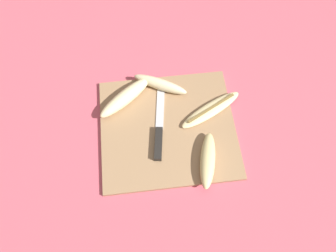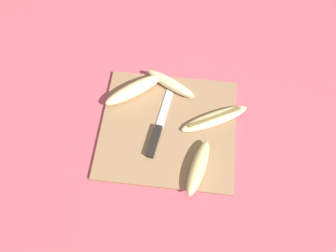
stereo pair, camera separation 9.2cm
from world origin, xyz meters
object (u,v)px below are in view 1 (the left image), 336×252
at_px(knife, 159,135).
at_px(banana_cream_curved, 160,84).
at_px(banana_ripe_center, 211,110).
at_px(banana_spotted_left, 208,160).
at_px(banana_soft_right, 125,97).

relative_size(knife, banana_cream_curved, 1.52).
bearing_deg(banana_cream_curved, banana_ripe_center, -35.43).
relative_size(banana_spotted_left, banana_cream_curved, 1.01).
distance_m(banana_soft_right, banana_cream_curved, 0.11).
bearing_deg(banana_soft_right, banana_cream_curved, 17.75).
distance_m(banana_ripe_center, banana_cream_curved, 0.17).
xyz_separation_m(knife, banana_soft_right, (-0.09, 0.13, 0.01)).
bearing_deg(banana_spotted_left, knife, 142.31).
relative_size(banana_soft_right, banana_cream_curved, 1.06).
bearing_deg(banana_spotted_left, banana_ripe_center, 76.64).
distance_m(knife, banana_ripe_center, 0.17).
xyz_separation_m(banana_spotted_left, banana_cream_curved, (-0.10, 0.25, 0.00)).
bearing_deg(banana_spotted_left, banana_cream_curved, 111.72).
xyz_separation_m(knife, banana_cream_curved, (0.02, 0.16, 0.01)).
xyz_separation_m(banana_spotted_left, banana_ripe_center, (0.04, 0.16, -0.01)).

